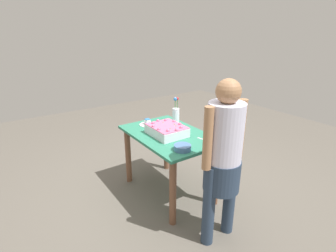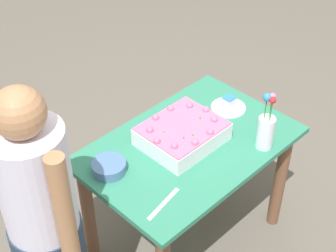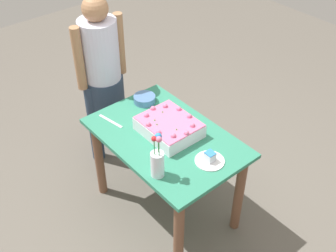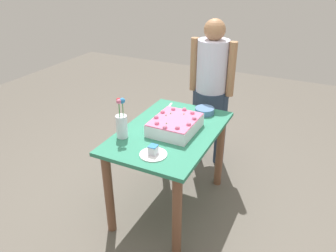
# 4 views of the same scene
# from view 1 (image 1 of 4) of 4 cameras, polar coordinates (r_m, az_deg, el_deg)

# --- Properties ---
(ground_plane) EXTENTS (8.00, 8.00, 0.00)m
(ground_plane) POSITION_cam_1_polar(r_m,az_deg,el_deg) (3.26, 0.23, -13.96)
(ground_plane) COLOR #625B52
(dining_table) EXTENTS (1.10, 0.73, 0.75)m
(dining_table) POSITION_cam_1_polar(r_m,az_deg,el_deg) (2.96, 0.24, -4.39)
(dining_table) COLOR #308062
(dining_table) RESTS_ON ground_plane
(sheet_cake) EXTENTS (0.40, 0.33, 0.13)m
(sheet_cake) POSITION_cam_1_polar(r_m,az_deg,el_deg) (2.85, -0.27, -0.87)
(sheet_cake) COLOR white
(sheet_cake) RESTS_ON dining_table
(serving_plate_with_slice) EXTENTS (0.19, 0.19, 0.07)m
(serving_plate_with_slice) POSITION_cam_1_polar(r_m,az_deg,el_deg) (3.17, -4.49, 0.60)
(serving_plate_with_slice) COLOR white
(serving_plate_with_slice) RESTS_ON dining_table
(cake_knife) EXTENTS (0.23, 0.06, 0.00)m
(cake_knife) POSITION_cam_1_polar(r_m,az_deg,el_deg) (2.74, 8.33, -3.17)
(cake_knife) COLOR silver
(cake_knife) RESTS_ON dining_table
(flower_vase) EXTENTS (0.09, 0.09, 0.32)m
(flower_vase) POSITION_cam_1_polar(r_m,az_deg,el_deg) (3.21, 1.72, 2.73)
(flower_vase) COLOR white
(flower_vase) RESTS_ON dining_table
(fruit_bowl) EXTENTS (0.17, 0.17, 0.05)m
(fruit_bowl) POSITION_cam_1_polar(r_m,az_deg,el_deg) (2.51, 3.17, -4.70)
(fruit_bowl) COLOR #4B70A1
(fruit_bowl) RESTS_ON dining_table
(person_standing) EXTENTS (0.31, 0.45, 1.49)m
(person_standing) POSITION_cam_1_polar(r_m,az_deg,el_deg) (2.25, 11.95, -6.08)
(person_standing) COLOR #28394F
(person_standing) RESTS_ON ground_plane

